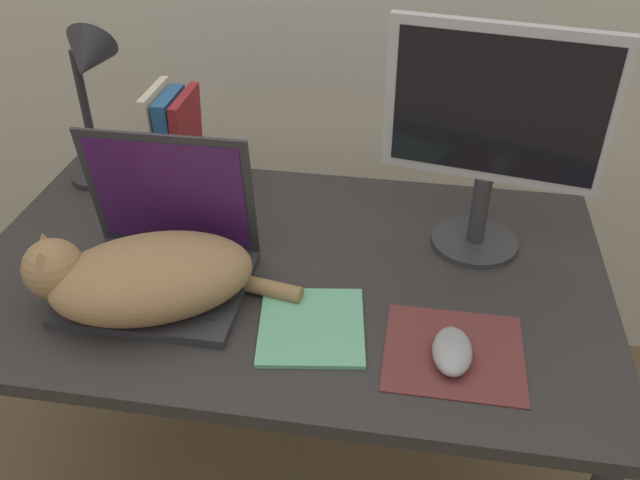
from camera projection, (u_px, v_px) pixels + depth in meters
desk at (288, 297)px, 1.39m from camera, size 1.25×0.76×0.74m
laptop at (162, 258)px, 1.28m from camera, size 0.33×0.27×0.28m
cat at (143, 276)px, 1.21m from camera, size 0.48×0.34×0.15m
external_monitor at (492, 128)px, 1.26m from camera, size 0.41×0.18×0.46m
mousepad at (454, 352)px, 1.15m from camera, size 0.23×0.21×0.00m
computer_mouse at (452, 351)px, 1.12m from camera, size 0.07×0.11×0.04m
book_row at (175, 141)px, 1.55m from camera, size 0.09×0.16×0.24m
desk_lamp at (89, 84)px, 1.47m from camera, size 0.17×0.17×0.39m
notepad at (312, 326)px, 1.20m from camera, size 0.21×0.23×0.01m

